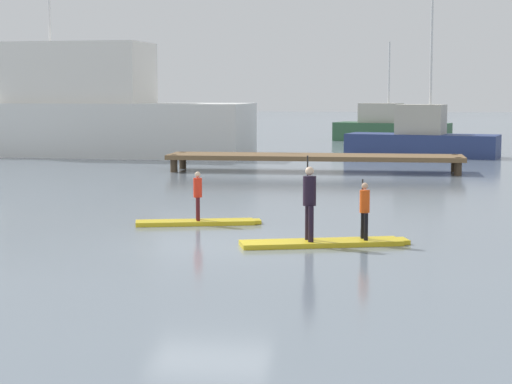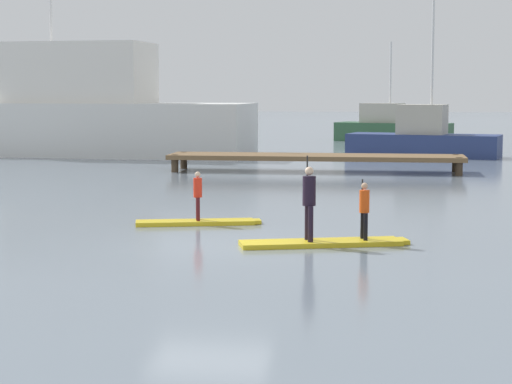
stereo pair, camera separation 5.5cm
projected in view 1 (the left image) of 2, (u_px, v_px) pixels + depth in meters
ground_plane at (210, 245)px, 19.21m from camera, size 240.00×240.00×0.00m
paddleboard_near at (198, 222)px, 22.19m from camera, size 3.03×1.30×0.10m
paddler_child_solo at (198, 193)px, 22.13m from camera, size 0.25×0.40×1.17m
paddleboard_far at (325, 243)px, 19.22m from camera, size 3.56×1.67×0.10m
paddler_adult at (309, 198)px, 19.08m from camera, size 0.34×0.48×1.76m
paddler_child_front at (364, 207)px, 19.28m from camera, size 0.26×0.40×1.25m
fishing_boat_white_large at (87, 113)px, 45.36m from camera, size 15.98×5.76×14.51m
fishing_boat_green_midground at (422, 139)px, 44.79m from camera, size 7.54×3.86×7.55m
motor_boat_small_navy at (390, 128)px, 57.98m from camera, size 7.45×4.42×6.19m
floating_dock at (315, 157)px, 36.36m from camera, size 11.53×2.24×0.68m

